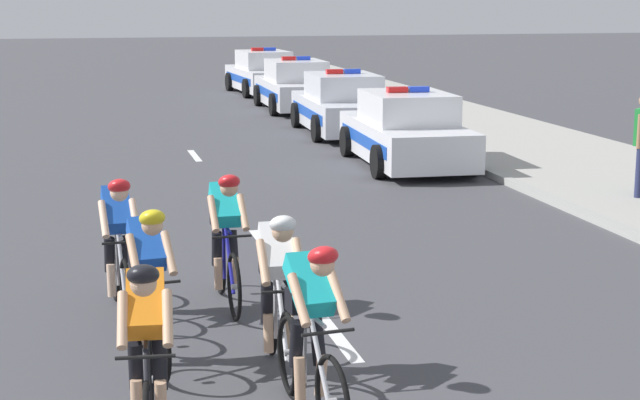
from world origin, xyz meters
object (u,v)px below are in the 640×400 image
cyclist_fifth (119,243)px  police_car_nearest (406,132)px  cyclist_fourth (278,290)px  cyclist_sixth (226,237)px  cyclist_lead (147,351)px  police_car_third (296,87)px  police_car_second (342,106)px  cyclist_third (149,282)px  police_car_furthest (263,74)px  cyclist_second (312,329)px

cyclist_fifth → police_car_nearest: police_car_nearest is taller
cyclist_fourth → cyclist_sixth: size_ratio=1.00×
cyclist_lead → police_car_third: 23.08m
cyclist_fourth → cyclist_sixth: 2.10m
police_car_second → police_car_third: (0.00, 5.39, 0.00)m
cyclist_third → cyclist_fifth: bearing=97.0°
cyclist_fifth → police_car_furthest: (6.05, 24.09, -0.11)m
cyclist_second → police_car_second: police_car_second is taller
cyclist_third → police_car_furthest: bearing=77.2°
cyclist_third → cyclist_fifth: same height
cyclist_third → police_car_nearest: size_ratio=0.38×
cyclist_second → police_car_furthest: 27.74m
police_car_second → cyclist_third: bearing=-111.2°
cyclist_third → police_car_nearest: police_car_nearest is taller
cyclist_second → cyclist_third: 2.00m
cyclist_fourth → police_car_second: bearing=73.0°
police_car_nearest → cyclist_lead: bearing=-116.7°
cyclist_sixth → police_car_nearest: size_ratio=0.39×
cyclist_sixth → police_car_second: police_car_second is taller
cyclist_second → cyclist_third: size_ratio=1.00×
police_car_nearest → police_car_second: 4.95m
cyclist_lead → cyclist_second: bearing=9.1°
cyclist_third → police_car_nearest: (5.85, 10.10, -0.11)m
cyclist_lead → police_car_second: size_ratio=0.39×
police_car_third → police_car_nearest: bearing=-90.0°
cyclist_lead → police_car_nearest: police_car_nearest is taller
police_car_second → cyclist_sixth: bearing=-110.0°
police_car_nearest → cyclist_third: bearing=-120.1°
cyclist_fourth → police_car_third: 21.48m
cyclist_second → cyclist_sixth: 3.23m
police_car_nearest → police_car_third: size_ratio=1.01×
police_car_second → police_car_third: 5.39m
cyclist_sixth → police_car_furthest: 24.60m
cyclist_fourth → police_car_third: (4.74, 20.95, -0.11)m
cyclist_third → cyclist_second: bearing=-55.0°
police_car_second → police_car_furthest: same height
cyclist_fifth → police_car_third: police_car_third is taller
police_car_nearest → police_car_furthest: bearing=90.0°
cyclist_third → cyclist_sixth: (0.95, 1.59, 0.00)m
cyclist_second → cyclist_fifth: 3.51m
police_car_nearest → police_car_third: bearing=90.0°
cyclist_fourth → police_car_second: size_ratio=0.39×
cyclist_fifth → police_car_second: police_car_second is taller
cyclist_lead → cyclist_second: same height
cyclist_sixth → police_car_third: police_car_third is taller
cyclist_lead → police_car_furthest: size_ratio=0.38×
cyclist_lead → cyclist_fifth: 3.45m
police_car_third → cyclist_sixth: bearing=-104.6°
police_car_nearest → police_car_furthest: size_ratio=1.00×
cyclist_third → cyclist_sixth: size_ratio=1.00×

